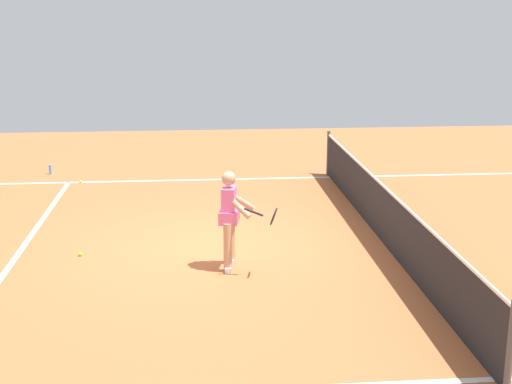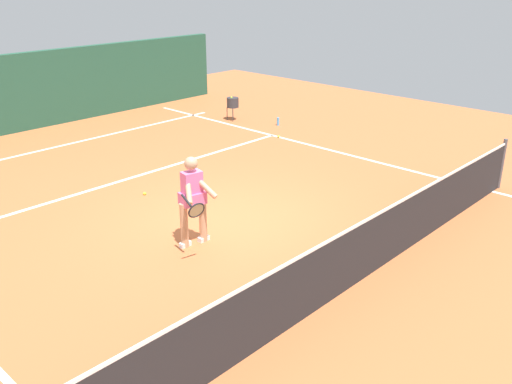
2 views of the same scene
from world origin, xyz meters
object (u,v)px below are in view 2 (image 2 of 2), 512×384
object	(u,v)px
tennis_player	(193,198)
tennis_ball_near	(279,137)
tennis_ball_mid	(145,193)
water_bottle	(278,122)
ball_hopper	(233,103)

from	to	relation	value
tennis_player	tennis_ball_near	world-z (taller)	tennis_player
tennis_ball_near	tennis_ball_mid	size ratio (longest dim) A/B	1.00
tennis_player	tennis_ball_near	distance (m)	6.71
tennis_player	water_bottle	size ratio (longest dim) A/B	6.46
tennis_ball_mid	water_bottle	bearing A→B (deg)	-164.85
tennis_ball_mid	water_bottle	distance (m)	6.27
tennis_ball_near	tennis_ball_mid	world-z (taller)	same
tennis_ball_near	ball_hopper	world-z (taller)	ball_hopper
water_bottle	tennis_ball_mid	bearing A→B (deg)	15.15
tennis_ball_near	tennis_ball_mid	bearing A→B (deg)	8.60
tennis_player	tennis_ball_mid	size ratio (longest dim) A/B	23.48
tennis_player	ball_hopper	xyz separation A→B (m)	(-6.33, -5.53, -0.30)
tennis_player	tennis_ball_mid	xyz separation A→B (m)	(-0.75, -2.45, -0.81)
tennis_ball_near	water_bottle	world-z (taller)	water_bottle
tennis_ball_near	tennis_player	bearing A→B (deg)	28.90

